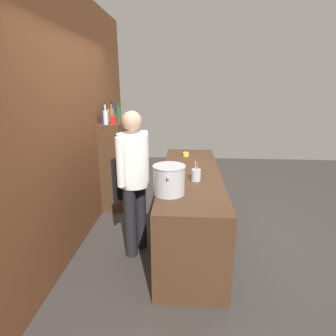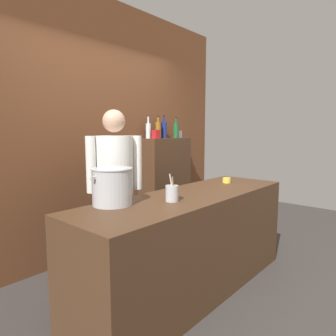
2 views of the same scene
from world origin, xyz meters
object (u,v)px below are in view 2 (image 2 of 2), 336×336
at_px(stockpot_large, 112,186).
at_px(spice_tin_navy, 151,134).
at_px(chef, 115,184).
at_px(wine_glass_short, 164,129).
at_px(wine_bottle_green, 176,130).
at_px(wine_bottle_cobalt, 164,130).
at_px(butter_jar, 227,180).
at_px(wine_bottle_amber, 158,130).
at_px(utensil_crock, 172,193).
at_px(spice_tin_silver, 178,134).
at_px(wine_bottle_clear, 148,130).
at_px(spice_tin_red, 156,134).

relative_size(stockpot_large, spice_tin_navy, 3.19).
height_order(chef, wine_glass_short, chef).
distance_m(wine_bottle_green, wine_glass_short, 0.17).
bearing_deg(wine_bottle_cobalt, chef, -157.37).
bearing_deg(butter_jar, wine_bottle_amber, 85.43).
relative_size(chef, utensil_crock, 7.40).
bearing_deg(spice_tin_navy, stockpot_large, -145.09).
distance_m(butter_jar, wine_bottle_green, 1.30).
bearing_deg(wine_bottle_cobalt, butter_jar, -101.17).
bearing_deg(wine_bottle_amber, spice_tin_silver, 2.93).
height_order(butter_jar, wine_bottle_cobalt, wine_bottle_cobalt).
bearing_deg(wine_bottle_green, wine_glass_short, 131.67).
xyz_separation_m(utensil_crock, wine_bottle_clear, (1.01, 1.27, 0.50)).
distance_m(utensil_crock, wine_bottle_clear, 1.70).
bearing_deg(butter_jar, spice_tin_silver, 64.23).
distance_m(wine_glass_short, spice_tin_red, 0.39).
distance_m(wine_bottle_cobalt, spice_tin_silver, 0.33).
xyz_separation_m(butter_jar, wine_bottle_clear, (-0.05, 1.15, 0.54)).
height_order(wine_bottle_amber, spice_tin_red, wine_bottle_amber).
distance_m(wine_bottle_clear, wine_glass_short, 0.38).
height_order(stockpot_large, spice_tin_navy, spice_tin_navy).
bearing_deg(spice_tin_red, wine_bottle_amber, 27.96).
distance_m(butter_jar, wine_glass_short, 1.38).
xyz_separation_m(utensil_crock, spice_tin_red, (1.04, 1.16, 0.45)).
distance_m(butter_jar, wine_bottle_clear, 1.28).
bearing_deg(wine_bottle_amber, chef, -155.73).
bearing_deg(utensil_crock, wine_bottle_amber, 46.77).
xyz_separation_m(stockpot_large, spice_tin_silver, (1.98, 0.97, 0.37)).
xyz_separation_m(wine_bottle_amber, spice_tin_silver, (0.46, 0.02, -0.06)).
xyz_separation_m(spice_tin_navy, spice_tin_red, (-0.08, -0.16, -0.00)).
relative_size(wine_bottle_green, spice_tin_silver, 2.81).
bearing_deg(utensil_crock, wine_bottle_cobalt, 44.00).
xyz_separation_m(wine_bottle_clear, spice_tin_navy, (0.11, 0.05, -0.05)).
relative_size(utensil_crock, wine_bottle_amber, 0.76).
distance_m(chef, spice_tin_silver, 1.77).
bearing_deg(spice_tin_navy, wine_bottle_clear, -153.65).
relative_size(wine_bottle_clear, wine_glass_short, 1.61).
distance_m(wine_bottle_amber, spice_tin_silver, 0.46).
height_order(wine_glass_short, spice_tin_red, wine_glass_short).
relative_size(wine_bottle_amber, spice_tin_red, 2.61).
height_order(wine_bottle_cobalt, wine_bottle_green, wine_bottle_cobalt).
height_order(wine_bottle_green, wine_bottle_amber, wine_bottle_amber).
xyz_separation_m(stockpot_large, spice_tin_red, (1.42, 0.89, 0.38)).
bearing_deg(wine_bottle_cobalt, spice_tin_red, -163.27).
relative_size(utensil_crock, wine_glass_short, 1.21).
height_order(wine_bottle_cobalt, spice_tin_red, wine_bottle_cobalt).
xyz_separation_m(spice_tin_silver, spice_tin_red, (-0.56, -0.08, 0.00)).
relative_size(stockpot_large, spice_tin_red, 3.31).
height_order(butter_jar, wine_bottle_amber, wine_bottle_amber).
distance_m(chef, wine_bottle_green, 1.68).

